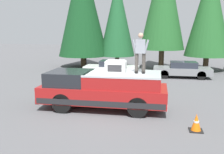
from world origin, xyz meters
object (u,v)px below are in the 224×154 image
(pickup_truck, at_px, (103,89))
(parked_car_grey, at_px, (182,70))
(traffic_cone, at_px, (196,123))
(parked_car_white, at_px, (112,68))
(compressor_unit, at_px, (116,67))
(person_on_truck_bed, at_px, (140,52))

(pickup_truck, distance_m, parked_car_grey, 9.30)
(traffic_cone, bearing_deg, parked_car_white, 25.59)
(compressor_unit, xyz_separation_m, traffic_cone, (-1.73, -3.12, -1.64))
(parked_car_grey, xyz_separation_m, parked_car_white, (-0.24, 5.20, 0.00))
(parked_car_white, bearing_deg, pickup_truck, -172.32)
(compressor_unit, xyz_separation_m, parked_car_grey, (8.53, -3.52, -1.35))
(parked_car_grey, relative_size, parked_car_white, 1.00)
(compressor_unit, distance_m, parked_car_white, 8.56)
(compressor_unit, xyz_separation_m, parked_car_white, (8.29, 1.67, -1.35))
(parked_car_grey, bearing_deg, pickup_truck, 153.81)
(parked_car_grey, bearing_deg, traffic_cone, 177.76)
(parked_car_white, bearing_deg, parked_car_grey, -87.31)
(pickup_truck, relative_size, traffic_cone, 8.94)
(parked_car_grey, relative_size, traffic_cone, 6.61)
(person_on_truck_bed, relative_size, traffic_cone, 2.73)
(parked_car_white, distance_m, traffic_cone, 11.10)
(parked_car_white, bearing_deg, traffic_cone, -154.41)
(person_on_truck_bed, xyz_separation_m, parked_car_grey, (8.29, -2.52, -1.97))
(pickup_truck, bearing_deg, parked_car_white, 7.68)
(pickup_truck, distance_m, compressor_unit, 1.22)
(compressor_unit, height_order, traffic_cone, compressor_unit)
(parked_car_grey, bearing_deg, compressor_unit, 157.57)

